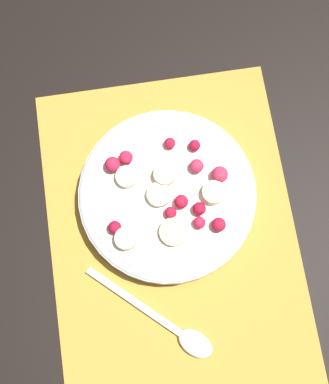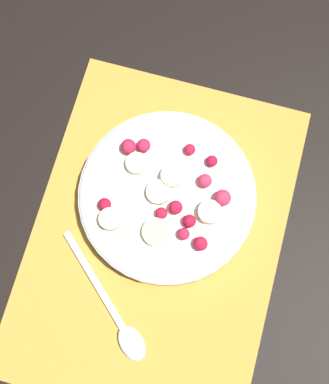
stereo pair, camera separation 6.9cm
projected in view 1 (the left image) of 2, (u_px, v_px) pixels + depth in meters
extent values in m
plane|color=black|center=(173.00, 237.00, 0.72)|extent=(3.00, 3.00, 0.00)
cube|color=gold|center=(173.00, 237.00, 0.72)|extent=(0.46, 0.33, 0.01)
cylinder|color=silver|center=(164.00, 196.00, 0.71)|extent=(0.23, 0.23, 0.03)
torus|color=silver|center=(164.00, 194.00, 0.70)|extent=(0.23, 0.23, 0.01)
cylinder|color=white|center=(164.00, 194.00, 0.70)|extent=(0.21, 0.21, 0.00)
cylinder|color=beige|center=(167.00, 175.00, 0.70)|extent=(0.03, 0.03, 0.01)
cylinder|color=#F4EAB7|center=(159.00, 195.00, 0.69)|extent=(0.04, 0.04, 0.01)
cylinder|color=beige|center=(214.00, 193.00, 0.69)|extent=(0.04, 0.04, 0.01)
cylinder|color=#F4EAB7|center=(127.00, 177.00, 0.70)|extent=(0.03, 0.03, 0.01)
cylinder|color=beige|center=(172.00, 236.00, 0.68)|extent=(0.05, 0.05, 0.01)
cylinder|color=beige|center=(126.00, 241.00, 0.67)|extent=(0.04, 0.04, 0.01)
sphere|color=#D12347|center=(112.00, 164.00, 0.70)|extent=(0.02, 0.02, 0.02)
sphere|color=#D12347|center=(199.00, 223.00, 0.68)|extent=(0.02, 0.02, 0.02)
sphere|color=#B21433|center=(199.00, 209.00, 0.68)|extent=(0.02, 0.02, 0.02)
sphere|color=#DB3356|center=(220.00, 174.00, 0.69)|extent=(0.02, 0.02, 0.02)
sphere|color=red|center=(181.00, 202.00, 0.69)|extent=(0.02, 0.02, 0.02)
sphere|color=red|center=(174.00, 212.00, 0.68)|extent=(0.02, 0.02, 0.02)
sphere|color=#D12347|center=(126.00, 157.00, 0.70)|extent=(0.02, 0.02, 0.02)
sphere|color=red|center=(219.00, 224.00, 0.68)|extent=(0.02, 0.02, 0.02)
sphere|color=#B21433|center=(195.00, 145.00, 0.70)|extent=(0.02, 0.02, 0.02)
sphere|color=#B21433|center=(115.00, 227.00, 0.68)|extent=(0.02, 0.02, 0.02)
sphere|color=#DB3356|center=(197.00, 166.00, 0.70)|extent=(0.02, 0.02, 0.02)
sphere|color=red|center=(170.00, 143.00, 0.71)|extent=(0.01, 0.01, 0.01)
cube|color=silver|center=(134.00, 301.00, 0.69)|extent=(0.11, 0.11, 0.00)
ellipsoid|color=silver|center=(195.00, 343.00, 0.68)|extent=(0.05, 0.06, 0.01)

